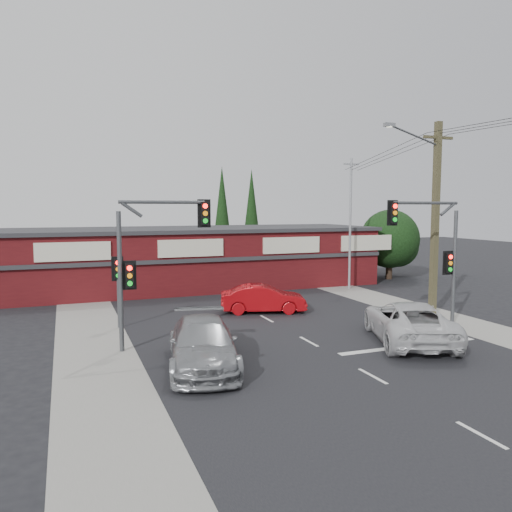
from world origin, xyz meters
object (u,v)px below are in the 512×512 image
object	(u,v)px
silver_suv	(203,344)
utility_pole	(434,212)
red_sedan	(263,299)
shop_building	(192,257)
white_suv	(409,321)

from	to	relation	value
silver_suv	utility_pole	xyz separation A→B (m)	(13.39, 4.00, 4.56)
silver_suv	red_sedan	world-z (taller)	silver_suv
silver_suv	red_sedan	bearing A→B (deg)	67.02
shop_building	utility_pole	world-z (taller)	utility_pole
red_sedan	shop_building	distance (m)	10.36
red_sedan	utility_pole	bearing A→B (deg)	-98.68
red_sedan	silver_suv	bearing A→B (deg)	162.22
white_suv	utility_pole	size ratio (longest dim) A/B	0.62
utility_pole	red_sedan	bearing A→B (deg)	154.17
silver_suv	shop_building	world-z (taller)	shop_building
shop_building	utility_pole	size ratio (longest dim) A/B	2.73
red_sedan	shop_building	xyz separation A→B (m)	(-1.44, 10.16, 1.38)
red_sedan	shop_building	world-z (taller)	shop_building
silver_suv	shop_building	size ratio (longest dim) A/B	0.21
white_suv	utility_pole	bearing A→B (deg)	-116.42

